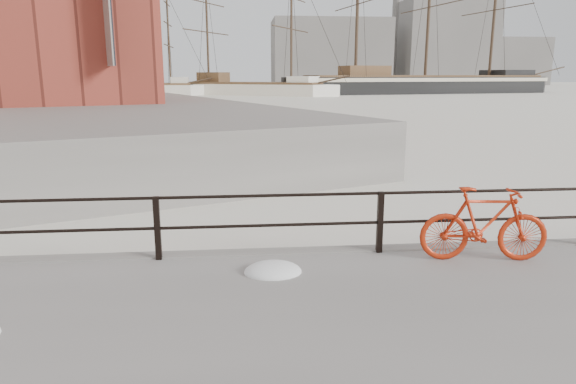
# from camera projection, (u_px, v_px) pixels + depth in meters

# --- Properties ---
(ground) EXTENTS (400.00, 400.00, 0.00)m
(ground) POSITION_uv_depth(u_px,v_px,m) (574.00, 262.00, 8.86)
(ground) COLOR white
(ground) RESTS_ON ground
(far_quay) EXTENTS (78.44, 148.07, 1.80)m
(far_quay) POSITION_uv_depth(u_px,v_px,m) (3.00, 90.00, 74.86)
(far_quay) COLOR gray
(far_quay) RESTS_ON ground
(bicycle) EXTENTS (1.95, 0.53, 1.16)m
(bicycle) POSITION_uv_depth(u_px,v_px,m) (484.00, 224.00, 7.82)
(bicycle) COLOR #B4260C
(bicycle) RESTS_ON promenade
(barque_black) EXTENTS (59.32, 29.62, 32.34)m
(barque_black) POSITION_uv_depth(u_px,v_px,m) (424.00, 93.00, 87.82)
(barque_black) COLOR black
(barque_black) RESTS_ON ground
(schooner_mid) EXTENTS (34.31, 26.86, 22.58)m
(schooner_mid) POSITION_uv_depth(u_px,v_px,m) (249.00, 95.00, 80.52)
(schooner_mid) COLOR white
(schooner_mid) RESTS_ON ground
(schooner_left) EXTENTS (22.11, 10.11, 17.00)m
(schooner_left) POSITION_uv_depth(u_px,v_px,m) (139.00, 95.00, 79.62)
(schooner_left) COLOR beige
(schooner_left) RESTS_ON ground
(workboat_near) EXTENTS (12.29, 8.70, 7.00)m
(workboat_near) POSITION_uv_depth(u_px,v_px,m) (23.00, 117.00, 39.38)
(workboat_near) COLOR black
(workboat_near) RESTS_ON ground
(industrial_west) EXTENTS (32.00, 18.00, 18.00)m
(industrial_west) POSITION_uv_depth(u_px,v_px,m) (329.00, 53.00, 144.52)
(industrial_west) COLOR gray
(industrial_west) RESTS_ON ground
(industrial_mid) EXTENTS (26.00, 20.00, 24.00)m
(industrial_mid) POSITION_uv_depth(u_px,v_px,m) (443.00, 44.00, 151.90)
(industrial_mid) COLOR gray
(industrial_mid) RESTS_ON ground
(industrial_east) EXTENTS (20.00, 16.00, 14.00)m
(industrial_east) POSITION_uv_depth(u_px,v_px,m) (507.00, 62.00, 159.98)
(industrial_east) COLOR gray
(industrial_east) RESTS_ON ground
(smokestack) EXTENTS (2.80, 2.80, 44.00)m
(smokestack) POSITION_uv_depth(u_px,v_px,m) (397.00, 10.00, 153.32)
(smokestack) COLOR gray
(smokestack) RESTS_ON ground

